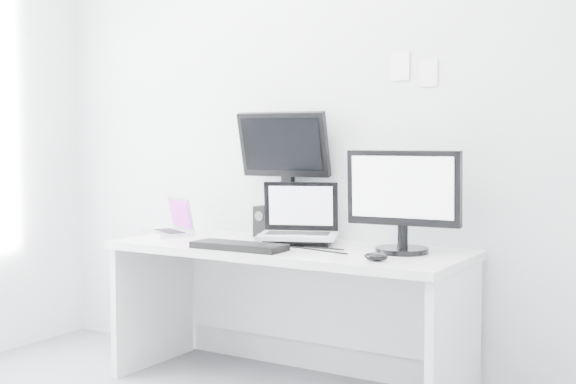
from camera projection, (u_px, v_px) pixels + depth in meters
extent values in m
plane|color=silver|center=(321.00, 122.00, 4.04)|extent=(3.60, 0.00, 3.60)
cube|color=white|center=(287.00, 318.00, 3.81)|extent=(1.80, 0.70, 0.73)
cube|color=silver|center=(167.00, 215.00, 4.22)|extent=(0.36, 0.33, 0.22)
cube|color=black|center=(263.00, 221.00, 4.13)|extent=(0.10, 0.10, 0.17)
cube|color=#B6B9BD|center=(298.00, 213.00, 3.83)|extent=(0.47, 0.42, 0.32)
cube|color=black|center=(285.00, 173.00, 4.08)|extent=(0.52, 0.22, 0.69)
cube|color=black|center=(402.00, 200.00, 3.54)|extent=(0.56, 0.29, 0.50)
cube|color=black|center=(239.00, 246.00, 3.66)|extent=(0.47, 0.18, 0.03)
ellipsoid|color=black|center=(376.00, 257.00, 3.31)|extent=(0.12, 0.09, 0.04)
cube|color=white|center=(400.00, 66.00, 3.79)|extent=(0.10, 0.00, 0.14)
cube|color=white|center=(429.00, 73.00, 3.71)|extent=(0.09, 0.00, 0.13)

